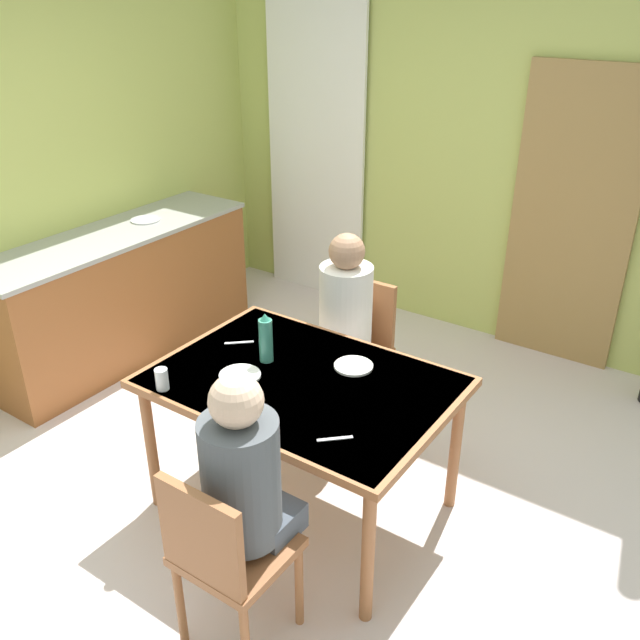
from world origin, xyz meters
TOP-DOWN VIEW (x-y plane):
  - ground_plane at (0.00, 0.00)m, footprint 6.27×6.27m
  - wall_back at (0.00, 2.41)m, footprint 4.41×0.10m
  - wall_left at (-2.11, 0.60)m, footprint 0.10×3.62m
  - door_wooden at (0.80, 2.33)m, footprint 0.80×0.05m
  - curtain_panel at (-1.25, 2.31)m, footprint 0.90×0.03m
  - kitchen_counter at (-1.78, 0.65)m, footprint 0.61×2.04m
  - dining_table at (0.25, 0.03)m, footprint 1.39×0.99m
  - chair_near_diner at (0.49, -0.81)m, footprint 0.40×0.40m
  - chair_far_diner at (0.03, 0.88)m, footprint 0.40×0.40m
  - person_near_diner at (0.49, -0.67)m, footprint 0.30×0.37m
  - person_far_diner at (0.03, 0.74)m, footprint 0.30×0.37m
  - water_bottle_green_near at (-0.00, 0.08)m, footprint 0.07×0.07m
  - dinner_plate_near_left at (0.39, 0.27)m, footprint 0.19×0.19m
  - dinner_plate_near_right at (-0.01, -0.11)m, footprint 0.20×0.20m
  - drinking_glass_by_near_diner at (-0.23, -0.39)m, footprint 0.06×0.06m
  - drinking_glass_by_far_diner at (0.09, -0.24)m, footprint 0.06×0.06m
  - cutlery_knife_near at (-0.23, 0.14)m, footprint 0.12×0.11m
  - cutlery_fork_near at (0.63, -0.27)m, footprint 0.12×0.12m

SIDE VIEW (x-z plane):
  - ground_plane at x=0.00m, z-range 0.00..0.00m
  - kitchen_counter at x=-1.78m, z-range 0.00..0.91m
  - chair_near_diner at x=0.49m, z-range 0.06..0.93m
  - chair_far_diner at x=0.03m, z-range 0.06..0.93m
  - dining_table at x=0.25m, z-range 0.31..1.06m
  - cutlery_knife_near at x=-0.23m, z-range 0.75..0.76m
  - cutlery_fork_near at x=0.63m, z-range 0.75..0.76m
  - dinner_plate_near_left at x=0.39m, z-range 0.75..0.77m
  - dinner_plate_near_right at x=-0.01m, z-range 0.75..0.77m
  - person_near_diner at x=0.49m, z-range 0.40..1.17m
  - person_far_diner at x=0.03m, z-range 0.40..1.17m
  - drinking_glass_by_near_diner at x=-0.23m, z-range 0.75..0.86m
  - drinking_glass_by_far_diner at x=0.09m, z-range 0.75..0.86m
  - water_bottle_green_near at x=0.00m, z-range 0.75..1.00m
  - door_wooden at x=0.80m, z-range 0.00..2.00m
  - curtain_panel at x=-1.25m, z-range 0.00..2.38m
  - wall_back at x=0.00m, z-range 0.00..2.83m
  - wall_left at x=-2.11m, z-range 0.00..2.83m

